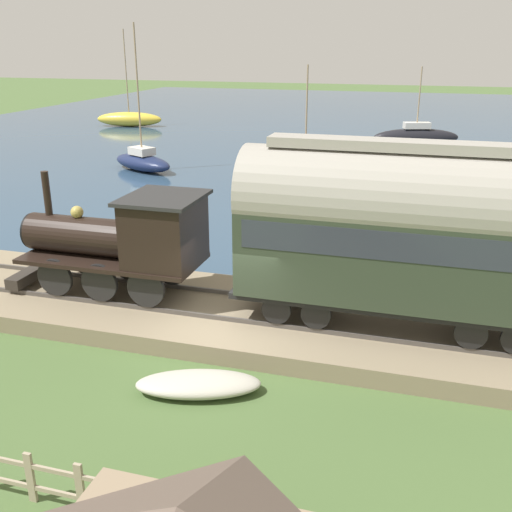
% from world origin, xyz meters
% --- Properties ---
extents(ground_plane, '(200.00, 200.00, 0.00)m').
position_xyz_m(ground_plane, '(0.00, 0.00, 0.00)').
color(ground_plane, '#476033').
extents(harbor_water, '(80.00, 80.00, 0.01)m').
position_xyz_m(harbor_water, '(43.94, 0.00, 0.00)').
color(harbor_water, '#2D4760').
rests_on(harbor_water, ground).
extents(rail_embankment, '(4.61, 56.00, 0.60)m').
position_xyz_m(rail_embankment, '(1.33, 0.00, 0.24)').
color(rail_embankment, '#84755B').
rests_on(rail_embankment, ground).
extents(steam_locomotive, '(2.26, 5.71, 3.37)m').
position_xyz_m(steam_locomotive, '(1.33, 3.38, 2.25)').
color(steam_locomotive, black).
rests_on(steam_locomotive, rail_embankment).
extents(passenger_coach, '(2.36, 8.17, 4.66)m').
position_xyz_m(passenger_coach, '(1.33, -4.01, 3.17)').
color(passenger_coach, black).
rests_on(passenger_coach, rail_embankment).
extents(sailboat_navy, '(3.70, 5.06, 8.40)m').
position_xyz_m(sailboat_navy, '(19.59, 12.13, 0.58)').
color(sailboat_navy, '#192347').
rests_on(sailboat_navy, harbor_water).
extents(sailboat_yellow, '(2.78, 6.22, 8.40)m').
position_xyz_m(sailboat_yellow, '(37.34, 22.27, 0.68)').
color(sailboat_yellow, gold).
rests_on(sailboat_yellow, harbor_water).
extents(sailboat_black, '(3.27, 6.47, 5.70)m').
position_xyz_m(sailboat_black, '(33.29, -3.37, 0.73)').
color(sailboat_black, black).
rests_on(sailboat_black, harbor_water).
extents(sailboat_red, '(1.76, 3.90, 6.16)m').
position_xyz_m(sailboat_red, '(21.76, 2.57, 0.69)').
color(sailboat_red, '#B72D23').
rests_on(sailboat_red, harbor_water).
extents(rowboat_far_out, '(2.52, 1.97, 0.39)m').
position_xyz_m(rowboat_far_out, '(10.73, -6.73, 0.20)').
color(rowboat_far_out, silver).
rests_on(rowboat_far_out, harbor_water).
extents(rowboat_mid_harbor, '(2.18, 1.89, 0.35)m').
position_xyz_m(rowboat_mid_harbor, '(10.86, -3.97, 0.18)').
color(rowboat_mid_harbor, silver).
rests_on(rowboat_mid_harbor, harbor_water).
extents(beached_dinghy, '(1.88, 3.00, 0.44)m').
position_xyz_m(beached_dinghy, '(-2.20, -0.06, 0.22)').
color(beached_dinghy, '#B7B2A3').
rests_on(beached_dinghy, ground).
extents(picket_fence, '(0.06, 20.14, 0.98)m').
position_xyz_m(picket_fence, '(-6.12, -0.00, 0.50)').
color(picket_fence, gray).
rests_on(picket_fence, ground).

